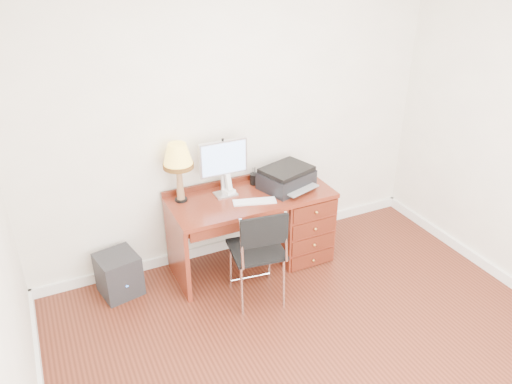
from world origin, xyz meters
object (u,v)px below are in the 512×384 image
desk (281,219)px  equipment_box (119,274)px  monitor (223,161)px  printer (286,178)px  leg_lamp (178,159)px  phone (229,188)px  chair (260,247)px

desk → equipment_box: (-1.57, 0.10, -0.22)m
monitor → equipment_box: monitor is taller
printer → leg_lamp: bearing=152.1°
desk → phone: bearing=167.2°
equipment_box → printer: bearing=-15.0°
leg_lamp → chair: 1.03m
phone → chair: bearing=-106.0°
chair → equipment_box: size_ratio=2.39×
monitor → phone: bearing=-31.7°
monitor → printer: (0.57, -0.13, -0.23)m
printer → phone: printer is taller
phone → chair: 0.70m
desk → monitor: (-0.53, 0.13, 0.66)m
phone → equipment_box: phone is taller
printer → equipment_box: size_ratio=1.41×
printer → monitor: bearing=149.1°
chair → equipment_box: (-1.08, 0.64, -0.37)m
leg_lamp → equipment_box: size_ratio=1.41×
equipment_box → phone: bearing=-10.7°
desk → phone: size_ratio=7.65×
equipment_box → leg_lamp: bearing=-4.7°
monitor → equipment_box: size_ratio=1.34×
chair → equipment_box: 1.31m
leg_lamp → chair: size_ratio=0.59×
monitor → chair: 0.85m
printer → phone: bearing=150.4°
leg_lamp → desk: bearing=-10.5°
phone → chair: phone is taller
leg_lamp → chair: leg_lamp is taller
phone → chair: size_ratio=0.21×
phone → printer: bearing=-28.3°
desk → printer: (0.04, -0.00, 0.44)m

